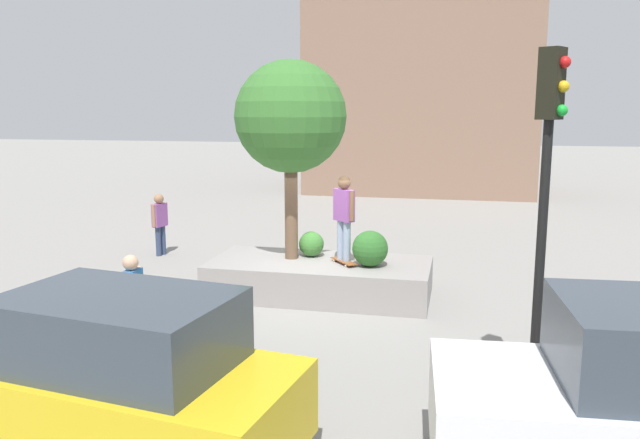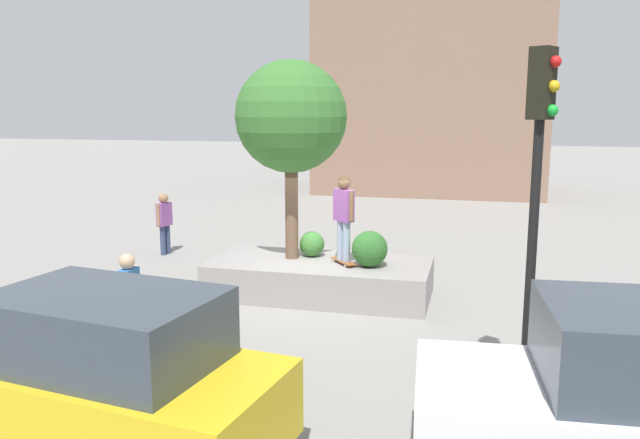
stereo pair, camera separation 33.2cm
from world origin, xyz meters
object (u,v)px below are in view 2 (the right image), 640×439
skateboarder (344,212)px  traffic_light_median (537,173)px  planter_ledge (320,278)px  plaza_tree (291,118)px  pedestrian_crossing (129,295)px  bystander_watching (164,219)px  skateboard (343,261)px  taxi_cab (97,378)px

skateboarder → traffic_light_median: bearing=127.2°
planter_ledge → plaza_tree: plaza_tree is taller
planter_ledge → pedestrian_crossing: (2.26, 3.76, 0.57)m
skateboarder → bystander_watching: 6.29m
bystander_watching → pedestrian_crossing: 7.01m
skateboard → pedestrian_crossing: (2.79, 3.65, 0.14)m
bystander_watching → plaza_tree: bearing=150.0°
skateboarder → taxi_cab: size_ratio=0.39×
planter_ledge → skateboarder: size_ratio=2.62×
pedestrian_crossing → bystander_watching: bearing=-66.6°
planter_ledge → traffic_light_median: size_ratio=1.00×
plaza_tree → skateboarder: plaza_tree is taller
skateboard → traffic_light_median: traffic_light_median is taller
planter_ledge → taxi_cab: taxi_cab is taller
plaza_tree → pedestrian_crossing: (1.60, 3.91, -2.80)m
skateboarder → pedestrian_crossing: (2.79, 3.65, -0.89)m
skateboarder → pedestrian_crossing: size_ratio=1.09×
taxi_cab → bystander_watching: size_ratio=2.68×
planter_ledge → skateboarder: 1.56m
planter_ledge → taxi_cab: (0.80, 6.84, 0.64)m
planter_ledge → pedestrian_crossing: pedestrian_crossing is taller
traffic_light_median → pedestrian_crossing: (6.13, -0.74, -2.22)m
pedestrian_crossing → planter_ledge: bearing=-121.0°
skateboard → skateboarder: skateboarder is taller
taxi_cab → skateboarder: bearing=-101.2°
taxi_cab → pedestrian_crossing: size_ratio=2.76×
planter_ledge → bystander_watching: size_ratio=2.76×
taxi_cab → traffic_light_median: traffic_light_median is taller
bystander_watching → skateboard: bearing=153.4°
skateboard → bystander_watching: size_ratio=0.45×
traffic_light_median → bystander_watching: traffic_light_median is taller
skateboard → skateboarder: 1.04m
skateboard → traffic_light_median: size_ratio=0.16×
traffic_light_median → bystander_watching: (8.91, -7.18, -2.19)m
plaza_tree → skateboarder: 2.26m
plaza_tree → pedestrian_crossing: size_ratio=2.58×
traffic_light_median → bystander_watching: size_ratio=2.76×
skateboard → traffic_light_median: (-3.34, 4.39, 2.36)m
plaza_tree → taxi_cab: 7.50m
skateboard → skateboarder: (0.00, 0.00, 1.04)m
skateboarder → planter_ledge: bearing=-11.7°
plaza_tree → skateboard: bearing=167.9°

